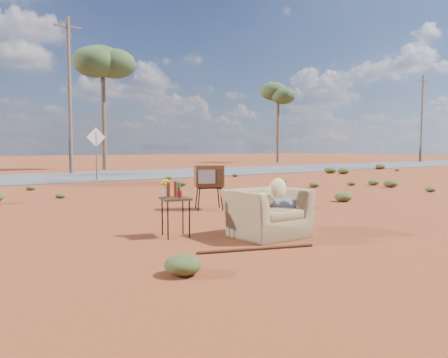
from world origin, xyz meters
TOP-DOWN VIEW (x-y plane):
  - ground at (0.00, 0.00)m, footprint 140.00×140.00m
  - highway at (0.00, 15.00)m, footprint 140.00×7.00m
  - armchair at (0.17, -0.39)m, footprint 1.34×0.86m
  - tv_unit at (0.90, 2.58)m, footprint 0.76×0.70m
  - side_table at (-1.16, 0.39)m, footprint 0.51×0.51m
  - rusty_bar at (-0.67, -1.06)m, footprint 1.60×0.57m
  - road_sign at (1.50, 12.00)m, footprint 0.78×0.06m
  - eucalyptus_center at (5.00, 21.00)m, footprint 3.20×3.20m
  - eucalyptus_right at (22.00, 24.00)m, footprint 3.20×3.20m
  - utility_pole_center at (2.00, 17.50)m, footprint 1.40×0.20m
  - utility_pole_east at (34.00, 17.50)m, footprint 1.40×0.20m
  - scrub_patch at (-0.82, 4.41)m, footprint 17.49×8.07m

SIDE VIEW (x-z plane):
  - ground at x=0.00m, z-range 0.00..0.00m
  - highway at x=0.00m, z-range 0.00..0.04m
  - rusty_bar at x=-0.67m, z-range 0.00..0.04m
  - scrub_patch at x=-0.82m, z-range -0.03..0.30m
  - armchair at x=0.17m, z-range -0.03..0.96m
  - side_table at x=-1.16m, z-range 0.20..1.07m
  - tv_unit at x=0.90m, z-range 0.24..1.24m
  - road_sign at x=1.50m, z-range 0.41..2.60m
  - utility_pole_center at x=2.00m, z-range 0.15..8.15m
  - utility_pole_east at x=34.00m, z-range 0.15..8.15m
  - eucalyptus_right at x=22.00m, z-range 2.39..9.49m
  - eucalyptus_center at x=5.00m, z-range 2.63..10.23m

